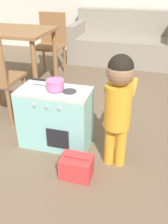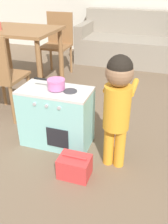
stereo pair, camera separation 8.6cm
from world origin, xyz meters
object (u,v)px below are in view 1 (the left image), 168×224
at_px(play_kitchen, 56,118).
at_px(dining_chair_far, 51,43).
at_px(child_figure, 119,98).
at_px(couch, 123,43).
at_px(toy_pot, 55,84).
at_px(toy_basket, 77,167).
at_px(dining_table, 13,40).

relative_size(play_kitchen, dining_chair_far, 0.68).
height_order(child_figure, couch, child_figure).
xyz_separation_m(play_kitchen, toy_pot, (0.01, 0.00, 0.31)).
bearing_deg(dining_chair_far, play_kitchen, 113.05).
bearing_deg(toy_pot, child_figure, -14.10).
distance_m(child_figure, dining_chair_far, 2.21).
distance_m(toy_pot, toy_basket, 0.67).
bearing_deg(play_kitchen, couch, 85.36).
relative_size(toy_pot, dining_chair_far, 0.30).
height_order(toy_basket, dining_table, dining_table).
height_order(toy_basket, dining_chair_far, dining_chair_far).
bearing_deg(play_kitchen, dining_chair_far, 113.05).
relative_size(dining_table, couch, 0.54).
xyz_separation_m(toy_basket, dining_chair_far, (-1.01, 2.04, 0.39)).
bearing_deg(dining_chair_far, dining_table, 73.47).
bearing_deg(dining_chair_far, child_figure, 124.79).
bearing_deg(play_kitchen, toy_basket, -50.67).
height_order(child_figure, dining_chair_far, child_figure).
distance_m(dining_table, dining_chair_far, 0.72).
bearing_deg(toy_pot, toy_basket, -51.86).
bearing_deg(child_figure, play_kitchen, 166.25).
height_order(play_kitchen, couch, couch).
relative_size(toy_basket, dining_chair_far, 0.27).
distance_m(play_kitchen, child_figure, 0.64).
relative_size(play_kitchen, dining_table, 0.65).
bearing_deg(couch, dining_chair_far, -133.38).
bearing_deg(toy_basket, couch, 91.52).
bearing_deg(play_kitchen, dining_table, 132.26).
relative_size(play_kitchen, child_figure, 0.67).
distance_m(child_figure, dining_table, 1.85).
xyz_separation_m(dining_chair_far, couch, (0.93, 0.99, -0.18)).
relative_size(toy_pot, couch, 0.15).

